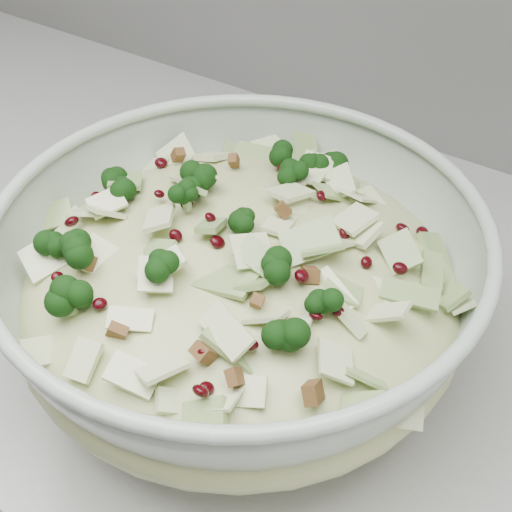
{
  "coord_description": "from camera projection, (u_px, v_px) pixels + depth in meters",
  "views": [
    {
      "loc": [
        0.84,
        1.29,
        1.34
      ],
      "look_at": [
        0.63,
        1.61,
        1.0
      ],
      "focal_mm": 50.0,
      "sensor_mm": 36.0,
      "label": 1
    }
  ],
  "objects": [
    {
      "name": "salad",
      "position": [
        240.0,
        267.0,
        0.51
      ],
      "size": [
        0.39,
        0.39,
        0.14
      ],
      "rotation": [
        0.0,
        0.0,
        0.21
      ],
      "color": "#B1B67D",
      "rests_on": "mixing_bowl"
    },
    {
      "name": "mixing_bowl",
      "position": [
        241.0,
        290.0,
        0.53
      ],
      "size": [
        0.41,
        0.41,
        0.14
      ],
      "rotation": [
        0.0,
        0.0,
        0.17
      ],
      "color": "#A3B3A3",
      "rests_on": "counter"
    }
  ]
}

